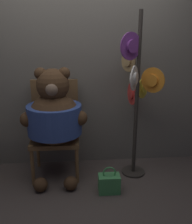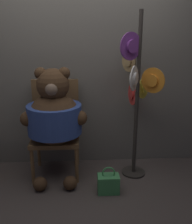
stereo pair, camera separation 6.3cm
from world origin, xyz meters
name	(u,v)px [view 2 (the right image)]	position (x,y,z in m)	size (l,w,h in m)	color
ground_plane	(79,184)	(0.00, 0.00, 0.00)	(14.00, 14.00, 0.00)	#4C423D
wall_back	(77,69)	(0.00, 0.60, 1.22)	(8.00, 0.10, 2.44)	slate
chair	(56,126)	(-0.26, 0.34, 0.58)	(0.55, 0.48, 1.12)	brown
teddy_bear	(54,116)	(-0.25, 0.16, 0.77)	(0.72, 0.64, 1.29)	#4C331E
hat_display_rack	(137,90)	(0.66, 0.20, 1.03)	(0.46, 0.54, 1.86)	#332D28
handbag_on_ground	(108,183)	(0.32, -0.17, 0.11)	(0.23, 0.14, 0.30)	#479E56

